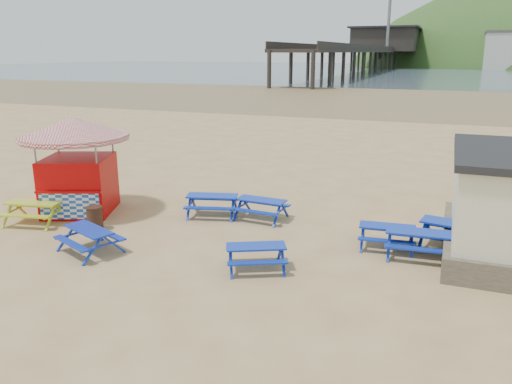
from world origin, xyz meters
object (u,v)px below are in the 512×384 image
at_px(picnic_table_blue_a, 212,205).
at_px(picnic_table_yellow, 35,212).
at_px(litter_bin, 95,218).
at_px(ice_cream_kiosk, 76,153).
at_px(picnic_table_blue_b, 261,209).

bearing_deg(picnic_table_blue_a, picnic_table_yellow, -166.09).
xyz_separation_m(picnic_table_yellow, litter_bin, (2.40, 0.21, 0.02)).
bearing_deg(litter_bin, ice_cream_kiosk, 140.88).
bearing_deg(picnic_table_blue_b, picnic_table_blue_a, -168.11).
height_order(ice_cream_kiosk, litter_bin, ice_cream_kiosk).
bearing_deg(litter_bin, picnic_table_yellow, -174.95).
distance_m(picnic_table_yellow, ice_cream_kiosk, 2.55).
distance_m(ice_cream_kiosk, litter_bin, 2.91).
relative_size(ice_cream_kiosk, litter_bin, 6.34).
relative_size(picnic_table_blue_a, picnic_table_blue_b, 1.17).
relative_size(picnic_table_blue_a, ice_cream_kiosk, 0.42).
bearing_deg(ice_cream_kiosk, picnic_table_yellow, -132.59).
height_order(picnic_table_yellow, litter_bin, litter_bin).
xyz_separation_m(picnic_table_blue_b, ice_cream_kiosk, (-6.61, -1.64, 1.87)).
xyz_separation_m(ice_cream_kiosk, litter_bin, (1.76, -1.43, -1.83)).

